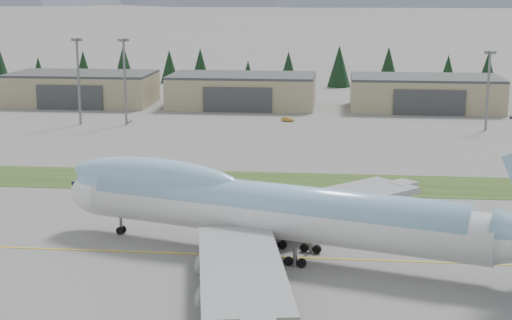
# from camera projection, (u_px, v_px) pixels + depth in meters

# --- Properties ---
(ground) EXTENTS (7000.00, 7000.00, 0.00)m
(ground) POSITION_uv_depth(u_px,v_px,m) (220.00, 255.00, 115.23)
(ground) COLOR slate
(ground) RESTS_ON ground
(grass_strip_far) EXTENTS (400.00, 18.00, 0.08)m
(grass_strip_far) POSITION_uv_depth(u_px,v_px,m) (253.00, 182.00, 158.97)
(grass_strip_far) COLOR #2D4619
(grass_strip_far) RESTS_ON ground
(taxiway_line_main) EXTENTS (400.00, 0.40, 0.02)m
(taxiway_line_main) POSITION_uv_depth(u_px,v_px,m) (220.00, 255.00, 115.23)
(taxiway_line_main) COLOR yellow
(taxiway_line_main) RESTS_ON ground
(boeing_747_freighter) EXTENTS (80.14, 66.27, 21.19)m
(boeing_747_freighter) POSITION_uv_depth(u_px,v_px,m) (274.00, 209.00, 113.67)
(boeing_747_freighter) COLOR white
(boeing_747_freighter) RESTS_ON ground
(hangar_left) EXTENTS (48.00, 26.60, 10.80)m
(hangar_left) POSITION_uv_depth(u_px,v_px,m) (82.00, 88.00, 266.94)
(hangar_left) COLOR #9A8F6B
(hangar_left) RESTS_ON ground
(hangar_center) EXTENTS (48.00, 26.60, 10.80)m
(hangar_center) POSITION_uv_depth(u_px,v_px,m) (242.00, 90.00, 261.30)
(hangar_center) COLOR #9A8F6B
(hangar_center) RESTS_ON ground
(hangar_right) EXTENTS (48.00, 26.60, 10.80)m
(hangar_right) POSITION_uv_depth(u_px,v_px,m) (425.00, 93.00, 255.16)
(hangar_right) COLOR #9A8F6B
(hangar_right) RESTS_ON ground
(floodlight_masts) EXTENTS (181.53, 8.51, 24.77)m
(floodlight_masts) POSITION_uv_depth(u_px,v_px,m) (186.00, 70.00, 221.06)
(floodlight_masts) COLOR slate
(floodlight_masts) RESTS_ON ground
(service_vehicle_a) EXTENTS (1.32, 3.09, 1.04)m
(service_vehicle_a) POSITION_uv_depth(u_px,v_px,m) (129.00, 122.00, 230.86)
(service_vehicle_a) COLOR silver
(service_vehicle_a) RESTS_ON ground
(service_vehicle_b) EXTENTS (4.23, 3.08, 1.33)m
(service_vehicle_b) POSITION_uv_depth(u_px,v_px,m) (288.00, 121.00, 232.62)
(service_vehicle_b) COLOR #AE822B
(service_vehicle_b) RESTS_ON ground
(conifer_belt) EXTENTS (268.26, 16.56, 16.72)m
(conifer_belt) POSITION_uv_depth(u_px,v_px,m) (298.00, 67.00, 320.33)
(conifer_belt) COLOR black
(conifer_belt) RESTS_ON ground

